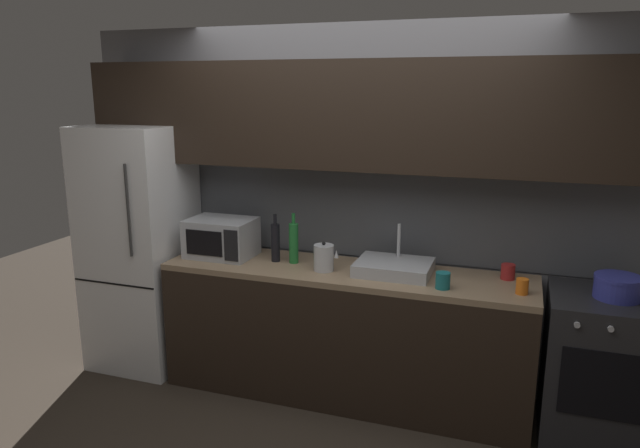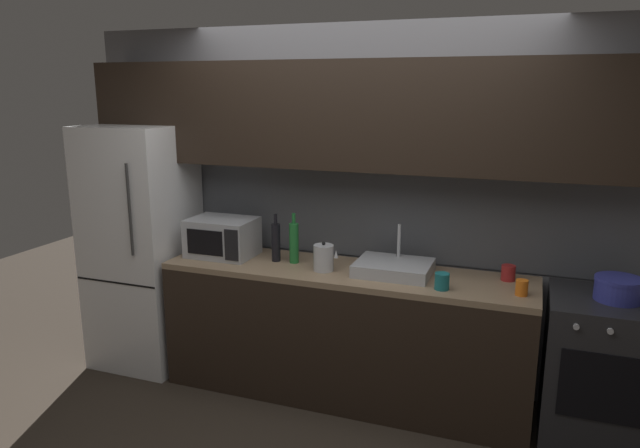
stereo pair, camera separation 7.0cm
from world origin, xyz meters
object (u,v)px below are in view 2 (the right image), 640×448
Objects in this scene: oven_range at (597,371)px; mug_red at (508,273)px; kettle at (324,258)px; wine_bottle_dark at (276,242)px; mug_orange at (522,288)px; wine_bottle_green at (294,242)px; refrigerator at (143,246)px; mug_teal at (442,281)px; cooking_pot at (618,289)px; microwave at (222,237)px.

mug_red is at bearing 164.42° from oven_range.
kettle is 1.17m from mug_red.
wine_bottle_dark is 1.63m from mug_orange.
wine_bottle_green is 1.41m from mug_red.
refrigerator is 1.10m from wine_bottle_dark.
wine_bottle_dark is at bearing 170.83° from mug_teal.
kettle is at bearing -169.51° from mug_red.
refrigerator is 1.48m from kettle.
cooking_pot is (2.00, -0.03, -0.08)m from wine_bottle_green.
wine_bottle_green is 3.46× the size of mug_teal.
refrigerator is 18.02× the size of mug_teal.
microwave is 0.42m from wine_bottle_dark.
microwave reaches higher than mug_teal.
microwave reaches higher than cooking_pot.
refrigerator is at bearing 175.89° from mug_teal.
oven_range is 1.05m from mug_teal.
wine_bottle_green is (-1.95, 0.03, 0.59)m from oven_range.
cooking_pot is at bearing -0.41° from microwave.
microwave is 4.57× the size of mug_teal.
mug_orange is (-0.46, -0.10, 0.50)m from oven_range.
wine_bottle_dark is at bearing -177.63° from wine_bottle_green.
wine_bottle_dark is 3.44× the size of mug_red.
wine_bottle_green is at bearing 174.77° from mug_orange.
wine_bottle_green is (-0.25, 0.09, 0.06)m from kettle.
wine_bottle_dark is 0.13m from wine_bottle_green.
wine_bottle_dark is (1.10, 0.03, 0.13)m from refrigerator.
refrigerator reaches higher than mug_orange.
kettle is 2.13× the size of mug_orange.
oven_range is 8.95× the size of mug_teal.
wine_bottle_dark is at bearing 1.37° from refrigerator.
wine_bottle_dark reaches higher than oven_range.
wine_bottle_dark reaches higher than mug_orange.
wine_bottle_green reaches higher than wine_bottle_dark.
refrigerator reaches higher than mug_red.
wine_bottle_green is 3.59× the size of mug_red.
wine_bottle_green is (0.55, 0.01, 0.01)m from microwave.
oven_range is 1.78m from kettle.
microwave is at bearing 179.59° from cooking_pot.
cooking_pot is (0.60, -0.15, 0.02)m from mug_red.
cooking_pot is (0.96, 0.16, 0.02)m from mug_teal.
wine_bottle_green is at bearing 2.37° from wine_bottle_dark.
mug_red is (2.63, 0.15, 0.04)m from refrigerator.
kettle is at bearing -177.94° from oven_range.
oven_range is (3.17, -0.00, -0.46)m from refrigerator.
microwave is 1.60m from mug_teal.
mug_teal is 0.39× the size of cooking_pot.
kettle is at bearing -5.77° from microwave.
refrigerator is at bearing -176.72° from mug_red.
mug_red is at bearing 40.89° from mug_teal.
kettle is 1.96× the size of mug_teal.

